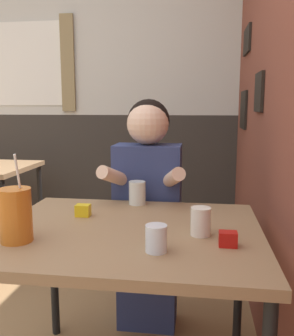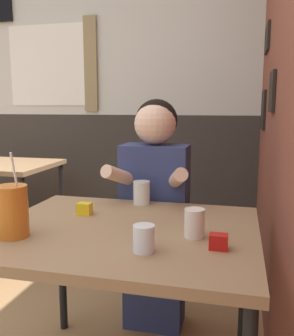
{
  "view_description": "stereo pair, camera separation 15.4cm",
  "coord_description": "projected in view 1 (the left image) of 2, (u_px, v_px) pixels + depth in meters",
  "views": [
    {
      "loc": [
        1.06,
        -0.94,
        1.18
      ],
      "look_at": [
        0.85,
        0.57,
        0.93
      ],
      "focal_mm": 40.0,
      "sensor_mm": 36.0,
      "label": 1
    },
    {
      "loc": [
        1.21,
        -0.91,
        1.18
      ],
      "look_at": [
        0.85,
        0.57,
        0.93
      ],
      "focal_mm": 40.0,
      "sensor_mm": 36.0,
      "label": 2
    }
  ],
  "objects": [
    {
      "name": "condiment_mustard",
      "position": [
        83.0,
        210.0,
        1.57
      ],
      "size": [
        0.06,
        0.04,
        0.05
      ],
      "color": "yellow",
      "rests_on": "main_table"
    },
    {
      "name": "cocktail_pitcher",
      "position": [
        16.0,
        215.0,
        1.27
      ],
      "size": [
        0.11,
        0.11,
        0.3
      ],
      "color": "#C6661E",
      "rests_on": "main_table"
    },
    {
      "name": "glass_center",
      "position": [
        137.0,
        193.0,
        1.76
      ],
      "size": [
        0.08,
        0.08,
        0.11
      ],
      "color": "silver",
      "rests_on": "main_table"
    },
    {
      "name": "condiment_ketchup",
      "position": [
        228.0,
        239.0,
        1.23
      ],
      "size": [
        0.06,
        0.04,
        0.05
      ],
      "color": "#B7140F",
      "rests_on": "main_table"
    },
    {
      "name": "glass_near_pitcher",
      "position": [
        156.0,
        238.0,
        1.19
      ],
      "size": [
        0.07,
        0.07,
        0.09
      ],
      "color": "silver",
      "rests_on": "main_table"
    },
    {
      "name": "main_table",
      "position": [
        128.0,
        244.0,
        1.43
      ],
      "size": [
        1.0,
        0.84,
        0.72
      ],
      "color": "#93704C",
      "rests_on": "ground_plane"
    },
    {
      "name": "person_seated",
      "position": [
        148.0,
        209.0,
        1.95
      ],
      "size": [
        0.42,
        0.41,
        1.21
      ],
      "color": "navy",
      "rests_on": "ground_plane"
    },
    {
      "name": "brick_wall_right",
      "position": [
        267.0,
        73.0,
        1.99
      ],
      "size": [
        0.08,
        4.35,
        2.7
      ],
      "color": "brown",
      "rests_on": "ground_plane"
    },
    {
      "name": "glass_far_side",
      "position": [
        201.0,
        221.0,
        1.34
      ],
      "size": [
        0.07,
        0.07,
        0.1
      ],
      "color": "silver",
      "rests_on": "main_table"
    },
    {
      "name": "back_wall",
      "position": [
        81.0,
        86.0,
        3.35
      ],
      "size": [
        5.75,
        0.09,
        2.7
      ],
      "color": "silver",
      "rests_on": "ground_plane"
    }
  ]
}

